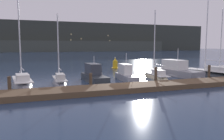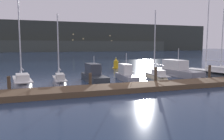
# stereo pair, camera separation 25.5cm
# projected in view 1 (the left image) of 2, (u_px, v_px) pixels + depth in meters

# --- Properties ---
(ground_plane) EXTENTS (400.00, 400.00, 0.00)m
(ground_plane) POSITION_uv_depth(u_px,v_px,m) (125.00, 87.00, 20.80)
(ground_plane) COLOR navy
(dock) EXTENTS (40.41, 2.80, 0.45)m
(dock) POSITION_uv_depth(u_px,v_px,m) (132.00, 87.00, 19.30)
(dock) COLOR brown
(dock) RESTS_ON ground
(mooring_pile_1) EXTENTS (0.28, 0.28, 1.46)m
(mooring_pile_1) POSITION_uv_depth(u_px,v_px,m) (10.00, 85.00, 17.50)
(mooring_pile_1) COLOR #4C3D2D
(mooring_pile_1) RESTS_ON ground
(mooring_pile_2) EXTENTS (0.28, 0.28, 1.45)m
(mooring_pile_2) POSITION_uv_depth(u_px,v_px,m) (91.00, 81.00, 19.69)
(mooring_pile_2) COLOR #4C3D2D
(mooring_pile_2) RESTS_ON ground
(mooring_pile_3) EXTENTS (0.28, 0.28, 1.77)m
(mooring_pile_3) POSITION_uv_depth(u_px,v_px,m) (156.00, 76.00, 21.87)
(mooring_pile_3) COLOR #4C3D2D
(mooring_pile_3) RESTS_ON ground
(mooring_pile_4) EXTENTS (0.28, 0.28, 1.79)m
(mooring_pile_4) POSITION_uv_depth(u_px,v_px,m) (209.00, 73.00, 24.06)
(mooring_pile_4) COLOR #4C3D2D
(mooring_pile_4) RESTS_ON ground
(sailboat_berth_3) EXTENTS (2.63, 6.43, 9.55)m
(sailboat_berth_3) POSITION_uv_depth(u_px,v_px,m) (22.00, 85.00, 20.96)
(sailboat_berth_3) COLOR gray
(sailboat_berth_3) RESTS_ON ground
(sailboat_berth_4) EXTENTS (1.34, 5.27, 7.63)m
(sailboat_berth_4) POSITION_uv_depth(u_px,v_px,m) (60.00, 83.00, 22.06)
(sailboat_berth_4) COLOR gray
(sailboat_berth_4) RESTS_ON ground
(motorboat_berth_5) EXTENTS (2.14, 5.86, 3.31)m
(motorboat_berth_5) POSITION_uv_depth(u_px,v_px,m) (94.00, 78.00, 23.95)
(motorboat_berth_5) COLOR #2D3338
(motorboat_berth_5) RESTS_ON ground
(motorboat_berth_6) EXTENTS (1.59, 4.96, 3.65)m
(motorboat_berth_6) POSITION_uv_depth(u_px,v_px,m) (126.00, 78.00, 24.57)
(motorboat_berth_6) COLOR gray
(motorboat_berth_6) RESTS_ON ground
(sailboat_berth_7) EXTENTS (2.22, 6.42, 8.75)m
(sailboat_berth_7) POSITION_uv_depth(u_px,v_px,m) (156.00, 77.00, 26.10)
(sailboat_berth_7) COLOR beige
(sailboat_berth_7) RESTS_ON ground
(motorboat_berth_8) EXTENTS (3.43, 7.60, 4.25)m
(motorboat_berth_8) POSITION_uv_depth(u_px,v_px,m) (177.00, 73.00, 28.35)
(motorboat_berth_8) COLOR gray
(motorboat_berth_8) RESTS_ON ground
(sailboat_berth_9) EXTENTS (3.58, 8.66, 10.21)m
(sailboat_berth_9) POSITION_uv_depth(u_px,v_px,m) (210.00, 75.00, 28.17)
(sailboat_berth_9) COLOR #2D3338
(sailboat_berth_9) RESTS_ON ground
(sailboat_berth_10) EXTENTS (2.13, 7.05, 9.65)m
(sailboat_berth_10) POSITION_uv_depth(u_px,v_px,m) (223.00, 73.00, 30.31)
(sailboat_berth_10) COLOR white
(sailboat_berth_10) RESTS_ON ground
(channel_buoy) EXTENTS (1.23, 1.23, 1.93)m
(channel_buoy) POSITION_uv_depth(u_px,v_px,m) (115.00, 64.00, 37.43)
(channel_buoy) COLOR gold
(channel_buoy) RESTS_ON ground
(hillside_backdrop) EXTENTS (240.00, 23.00, 19.45)m
(hillside_backdrop) POSITION_uv_depth(u_px,v_px,m) (49.00, 38.00, 145.69)
(hillside_backdrop) COLOR #333833
(hillside_backdrop) RESTS_ON ground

